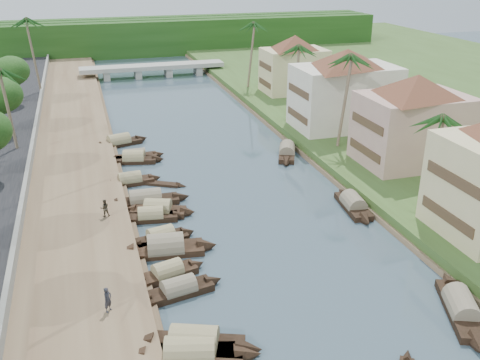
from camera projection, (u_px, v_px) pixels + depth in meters
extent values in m
plane|color=#384A55|center=(285.00, 263.00, 42.19)|extent=(220.00, 220.00, 0.00)
cube|color=brown|center=(71.00, 185.00, 55.43)|extent=(10.00, 180.00, 0.80)
cube|color=#334C1E|center=(372.00, 150.00, 64.61)|extent=(16.00, 180.00, 1.20)
cube|color=slate|center=(27.00, 181.00, 53.95)|extent=(0.40, 180.00, 1.10)
cube|color=#173A10|center=(138.00, 40.00, 124.36)|extent=(120.00, 4.00, 8.00)
cube|color=#173A10|center=(136.00, 37.00, 128.77)|extent=(120.00, 4.00, 8.00)
cube|color=#173A10|center=(133.00, 34.00, 133.17)|extent=(120.00, 4.00, 8.00)
cube|color=gray|center=(153.00, 67.00, 104.87)|extent=(28.00, 4.00, 0.80)
cube|color=gray|center=(106.00, 75.00, 102.92)|extent=(1.20, 3.50, 1.80)
cube|color=gray|center=(138.00, 73.00, 104.51)|extent=(1.20, 3.50, 1.80)
cube|color=gray|center=(168.00, 71.00, 106.09)|extent=(1.20, 3.50, 1.80)
cube|color=gray|center=(198.00, 70.00, 107.68)|extent=(1.20, 3.50, 1.80)
cube|color=#493422|center=(447.00, 216.00, 42.60)|extent=(0.10, 6.40, 0.90)
cube|color=#493422|center=(453.00, 179.00, 41.35)|extent=(0.10, 6.40, 0.90)
cube|color=tan|center=(412.00, 129.00, 57.88)|extent=(11.00, 8.00, 7.50)
pyramid|color=brown|center=(418.00, 85.00, 55.98)|extent=(14.11, 14.11, 2.20)
cube|color=#493422|center=(365.00, 150.00, 57.15)|extent=(0.10, 6.40, 0.90)
cube|color=#493422|center=(367.00, 124.00, 55.97)|extent=(0.10, 6.40, 0.90)
cube|color=beige|center=(344.00, 97.00, 69.86)|extent=(13.00, 8.00, 8.00)
pyramid|color=brown|center=(348.00, 58.00, 67.86)|extent=(15.59, 15.59, 2.20)
cube|color=#493422|center=(297.00, 116.00, 68.91)|extent=(0.10, 6.40, 0.90)
cube|color=#493422|center=(298.00, 91.00, 67.66)|extent=(0.10, 6.40, 0.90)
cube|color=beige|center=(294.00, 71.00, 87.95)|extent=(10.00, 7.00, 7.00)
pyramid|color=brown|center=(295.00, 42.00, 86.15)|extent=(12.62, 12.62, 2.20)
cube|color=#493422|center=(265.00, 83.00, 87.30)|extent=(0.10, 5.60, 0.90)
cube|color=#493422|center=(265.00, 66.00, 86.20)|extent=(0.10, 5.60, 0.90)
cube|color=black|center=(194.00, 348.00, 32.75)|extent=(6.53, 4.27, 0.70)
cone|color=black|center=(250.00, 350.00, 32.47)|extent=(2.39, 2.49, 2.17)
cone|color=black|center=(139.00, 344.00, 32.96)|extent=(2.39, 2.49, 2.17)
cylinder|color=#9A8C62|center=(194.00, 343.00, 32.60)|extent=(5.21, 3.83, 2.28)
cube|color=black|center=(190.00, 358.00, 31.98)|extent=(6.60, 3.50, 0.70)
cone|color=black|center=(248.00, 355.00, 32.07)|extent=(2.20, 2.17, 1.97)
cone|color=black|center=(131.00, 358.00, 31.83)|extent=(2.20, 2.17, 1.97)
cylinder|color=#9A8C62|center=(190.00, 353.00, 31.83)|extent=(5.18, 3.20, 2.05)
cube|color=black|center=(179.00, 292.00, 38.15)|extent=(5.19, 2.53, 0.70)
cone|color=black|center=(214.00, 281.00, 39.31)|extent=(1.68, 1.68, 1.59)
cone|color=black|center=(142.00, 302.00, 36.92)|extent=(1.68, 1.68, 1.59)
cylinder|color=#796F5B|center=(179.00, 288.00, 38.00)|extent=(4.05, 2.36, 1.65)
cube|color=black|center=(168.00, 275.00, 40.18)|extent=(4.74, 2.66, 0.70)
cone|color=black|center=(197.00, 265.00, 41.37)|extent=(1.62, 1.67, 1.51)
cone|color=black|center=(137.00, 284.00, 38.93)|extent=(1.62, 1.67, 1.51)
cylinder|color=#9A8C62|center=(168.00, 271.00, 40.03)|extent=(3.73, 2.43, 1.58)
cube|color=black|center=(161.00, 241.00, 45.03)|extent=(4.72, 2.63, 0.70)
cone|color=black|center=(188.00, 233.00, 46.10)|extent=(1.62, 1.79, 1.69)
cone|color=black|center=(133.00, 247.00, 43.89)|extent=(1.62, 1.79, 1.69)
cylinder|color=#9A8C62|center=(161.00, 237.00, 44.88)|extent=(3.71, 2.47, 1.79)
cube|color=black|center=(166.00, 251.00, 43.47)|extent=(6.33, 2.87, 0.70)
cone|color=black|center=(207.00, 246.00, 43.99)|extent=(2.00, 2.16, 2.17)
cone|color=black|center=(123.00, 254.00, 42.88)|extent=(2.00, 2.16, 2.17)
cylinder|color=#796F5B|center=(166.00, 247.00, 43.32)|extent=(4.91, 2.80, 2.28)
cube|color=black|center=(151.00, 218.00, 48.79)|extent=(4.97, 2.24, 0.70)
cone|color=black|center=(180.00, 216.00, 49.09)|extent=(1.57, 1.56, 1.51)
cone|color=black|center=(121.00, 219.00, 48.43)|extent=(1.57, 1.56, 1.51)
cylinder|color=#9A8C62|center=(151.00, 215.00, 48.65)|extent=(3.86, 2.12, 1.57)
cube|color=black|center=(158.00, 213.00, 49.88)|extent=(5.42, 3.48, 0.70)
cone|color=black|center=(188.00, 212.00, 49.73)|extent=(1.98, 2.10, 1.86)
cone|color=black|center=(128.00, 211.00, 49.97)|extent=(1.98, 2.10, 1.86)
cylinder|color=#9A8C62|center=(158.00, 209.00, 49.73)|extent=(4.32, 3.15, 1.97)
cube|color=black|center=(146.00, 202.00, 51.93)|extent=(6.40, 2.04, 0.70)
cone|color=black|center=(182.00, 198.00, 52.76)|extent=(1.85, 1.74, 1.91)
cone|color=black|center=(109.00, 206.00, 51.04)|extent=(1.85, 1.74, 1.91)
cylinder|color=#796F5B|center=(145.00, 199.00, 51.78)|extent=(4.90, 2.08, 1.97)
cube|color=black|center=(130.00, 183.00, 56.40)|extent=(4.98, 2.00, 0.70)
cone|color=black|center=(155.00, 178.00, 57.28)|extent=(1.52, 1.55, 1.59)
cone|color=black|center=(104.00, 186.00, 55.45)|extent=(1.52, 1.55, 1.59)
cylinder|color=#9A8C62|center=(130.00, 179.00, 56.25)|extent=(3.84, 1.97, 1.66)
cube|color=black|center=(134.00, 161.00, 62.32)|extent=(5.37, 2.83, 0.70)
cone|color=black|center=(158.00, 160.00, 62.47)|extent=(1.79, 1.86, 1.74)
cone|color=black|center=(109.00, 161.00, 62.11)|extent=(1.79, 1.86, 1.74)
cylinder|color=#9A8C62|center=(134.00, 158.00, 62.17)|extent=(4.21, 2.64, 1.82)
cube|color=black|center=(135.00, 158.00, 63.27)|extent=(5.20, 1.54, 0.70)
cone|color=black|center=(159.00, 154.00, 64.05)|extent=(1.49, 1.32, 1.46)
cone|color=black|center=(110.00, 160.00, 62.43)|extent=(1.49, 1.32, 1.46)
cylinder|color=#796F5B|center=(135.00, 155.00, 63.12)|extent=(3.98, 1.58, 1.49)
cube|color=black|center=(119.00, 144.00, 67.86)|extent=(5.91, 3.31, 0.70)
cone|color=black|center=(142.00, 139.00, 69.38)|extent=(2.01, 2.03, 1.83)
cone|color=black|center=(95.00, 148.00, 66.27)|extent=(2.01, 2.03, 1.83)
cylinder|color=#9A8C62|center=(119.00, 141.00, 67.71)|extent=(4.66, 3.01, 1.90)
cube|color=black|center=(461.00, 311.00, 36.15)|extent=(4.14, 6.76, 0.70)
cone|color=black|center=(446.00, 280.00, 39.44)|extent=(2.24, 2.34, 1.88)
cone|color=black|center=(478.00, 346.00, 32.79)|extent=(2.24, 2.34, 1.88)
cylinder|color=#796F5B|center=(461.00, 306.00, 36.00)|extent=(3.64, 5.35, 1.93)
cube|color=black|center=(353.00, 207.00, 50.99)|extent=(2.45, 5.89, 0.70)
cone|color=black|center=(341.00, 193.00, 53.84)|extent=(1.81, 1.82, 1.82)
cone|color=black|center=(366.00, 221.00, 48.08)|extent=(1.81, 1.82, 1.82)
cylinder|color=#796F5B|center=(353.00, 203.00, 50.85)|extent=(2.37, 4.56, 1.89)
cube|color=black|center=(287.00, 153.00, 64.62)|extent=(4.17, 6.64, 0.70)
cone|color=black|center=(288.00, 143.00, 67.85)|extent=(2.23, 2.32, 1.86)
cone|color=black|center=(286.00, 163.00, 61.32)|extent=(2.23, 2.32, 1.86)
cylinder|color=#796F5B|center=(287.00, 150.00, 64.47)|extent=(3.65, 5.26, 1.91)
cone|color=black|center=(407.00, 356.00, 32.26)|extent=(1.39, 1.45, 0.86)
cube|color=black|center=(179.00, 336.00, 33.94)|extent=(3.33, 1.16, 0.35)
cone|color=black|center=(206.00, 328.00, 34.64)|extent=(0.91, 0.83, 0.72)
cone|color=black|center=(151.00, 344.00, 33.24)|extent=(0.91, 0.83, 0.72)
cube|color=black|center=(158.00, 184.00, 56.33)|extent=(4.42, 3.00, 0.35)
cone|color=black|center=(182.00, 186.00, 55.82)|extent=(1.44, 1.35, 0.91)
cone|color=black|center=(136.00, 182.00, 56.83)|extent=(1.44, 1.35, 0.91)
cylinder|color=#77654F|center=(430.00, 159.00, 48.78)|extent=(1.38, 0.36, 8.00)
sphere|color=#194316|center=(437.00, 118.00, 47.27)|extent=(3.20, 3.20, 3.20)
cylinder|color=#77654F|center=(342.00, 102.00, 61.99)|extent=(1.41, 0.36, 10.83)
sphere|color=#194316|center=(346.00, 57.00, 59.95)|extent=(3.20, 3.20, 3.20)
cylinder|color=#77654F|center=(297.00, 79.00, 76.80)|extent=(0.51, 0.36, 9.39)
sphere|color=#194316|center=(298.00, 47.00, 75.04)|extent=(3.20, 3.20, 3.20)
cylinder|color=#77654F|center=(10.00, 110.00, 60.98)|extent=(0.86, 0.36, 9.31)
sphere|color=#194316|center=(3.00, 71.00, 59.23)|extent=(3.20, 3.20, 3.20)
cylinder|color=#77654F|center=(249.00, 55.00, 90.37)|extent=(1.48, 0.36, 10.78)
sphere|color=#194316|center=(250.00, 24.00, 88.35)|extent=(3.20, 3.20, 3.20)
cylinder|color=#77654F|center=(35.00, 56.00, 86.25)|extent=(1.12, 0.36, 11.76)
sphere|color=#194316|center=(30.00, 19.00, 84.04)|extent=(3.20, 3.20, 3.20)
cylinder|color=#423625|center=(2.00, 121.00, 67.60)|extent=(0.60, 0.60, 3.24)
cylinder|color=#423625|center=(12.00, 93.00, 80.85)|extent=(0.60, 0.60, 3.30)
ellipsoid|color=#173A10|center=(9.00, 72.00, 79.62)|extent=(5.29, 5.29, 4.35)
cylinder|color=#423625|center=(371.00, 109.00, 73.36)|extent=(0.60, 0.60, 3.34)
ellipsoid|color=#173A10|center=(374.00, 86.00, 72.11)|extent=(4.72, 4.72, 3.88)
imported|color=#2A2B33|center=(108.00, 300.00, 34.85)|extent=(0.75, 0.77, 1.78)
imported|color=#373126|center=(105.00, 208.00, 47.57)|extent=(0.85, 0.70, 1.63)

